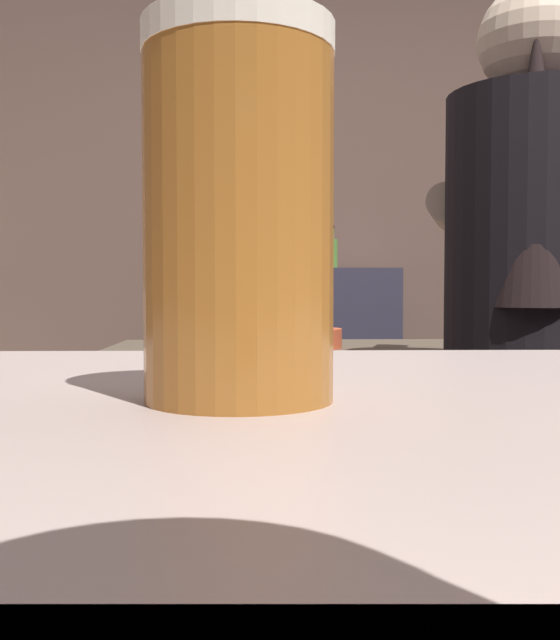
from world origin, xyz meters
name	(u,v)px	position (x,y,z in m)	size (l,w,h in m)	color
wall_back	(322,230)	(0.00, 2.20, 1.35)	(5.20, 0.10, 2.70)	brown
prep_counter	(500,516)	(0.35, 0.63, 0.46)	(2.10, 0.60, 0.92)	#4E4335
back_shelf	(290,400)	(-0.16, 1.92, 0.58)	(0.93, 0.36, 1.16)	#343142
bartender	(529,336)	(0.25, 0.18, 0.98)	(0.50, 0.55, 1.68)	#26263D
mixing_bowl	(306,338)	(-0.18, 0.61, 0.94)	(0.19, 0.19, 0.05)	#C64E2E
pint_glass_far	(239,215)	(-0.30, -1.01, 1.10)	(0.07, 0.07, 0.14)	#A86727
bottle_vinegar	(303,247)	(-0.11, 1.88, 1.25)	(0.07, 0.07, 0.25)	black
bottle_soy	(248,246)	(-0.35, 1.90, 1.25)	(0.05, 0.05, 0.25)	#3C599F
bottle_olive_oil	(331,252)	(0.01, 1.89, 1.23)	(0.05, 0.05, 0.19)	#518237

